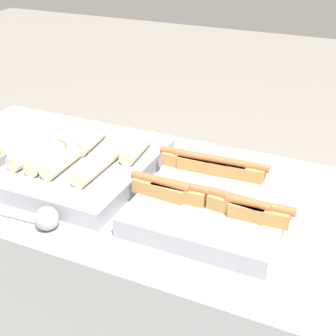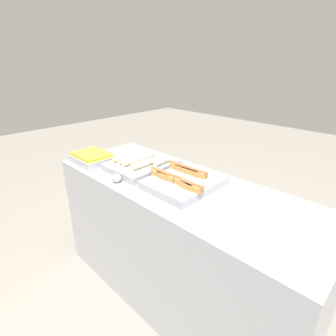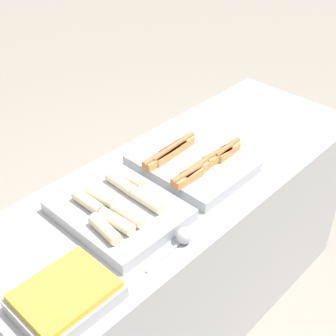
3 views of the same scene
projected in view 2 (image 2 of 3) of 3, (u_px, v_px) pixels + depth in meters
ground_plane at (177, 291)px, 2.02m from camera, size 12.00×12.00×0.00m
counter at (178, 242)px, 1.84m from camera, size 1.87×0.69×0.92m
tray_hotdogs at (184, 181)px, 1.63m from camera, size 0.41×0.46×0.10m
tray_wraps at (142, 164)px, 1.90m from camera, size 0.37×0.46×0.09m
tray_side_front at (92, 158)px, 2.02m from camera, size 0.30×0.23×0.07m
serving_spoon_near at (116, 178)px, 1.68m from camera, size 0.22×0.06×0.06m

